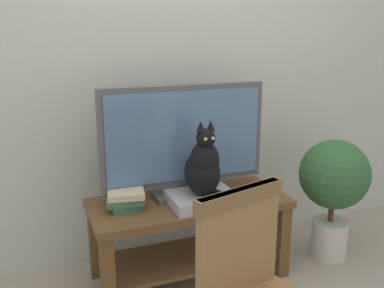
{
  "coord_description": "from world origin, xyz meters",
  "views": [
    {
      "loc": [
        -0.88,
        -1.77,
        1.49
      ],
      "look_at": [
        -0.01,
        0.43,
        0.86
      ],
      "focal_mm": 40.66,
      "sensor_mm": 36.0,
      "label": 1
    }
  ],
  "objects": [
    {
      "name": "media_box",
      "position": [
        0.04,
        0.39,
        0.54
      ],
      "size": [
        0.38,
        0.3,
        0.07
      ],
      "color": "#ADADB2",
      "rests_on": "tv_stand"
    },
    {
      "name": "tv",
      "position": [
        -0.01,
        0.56,
        0.86
      ],
      "size": [
        1.01,
        0.2,
        0.68
      ],
      "color": "#4C4C51",
      "rests_on": "tv_stand"
    },
    {
      "name": "back_wall",
      "position": [
        0.0,
        0.95,
        1.4
      ],
      "size": [
        7.0,
        0.12,
        2.8
      ],
      "primitive_type": "cube",
      "color": "#B7BCB2",
      "rests_on": "ground"
    },
    {
      "name": "tv_stand",
      "position": [
        -0.01,
        0.48,
        0.35
      ],
      "size": [
        1.17,
        0.51,
        0.5
      ],
      "color": "brown",
      "rests_on": "ground"
    },
    {
      "name": "cat",
      "position": [
        0.04,
        0.37,
        0.73
      ],
      "size": [
        0.21,
        0.32,
        0.44
      ],
      "color": "black",
      "rests_on": "media_box"
    },
    {
      "name": "book_stack",
      "position": [
        -0.39,
        0.48,
        0.56
      ],
      "size": [
        0.23,
        0.21,
        0.11
      ],
      "color": "#38664C",
      "rests_on": "tv_stand"
    },
    {
      "name": "potted_plant",
      "position": [
        0.95,
        0.36,
        0.52
      ],
      "size": [
        0.45,
        0.45,
        0.81
      ],
      "color": "beige",
      "rests_on": "ground"
    }
  ]
}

